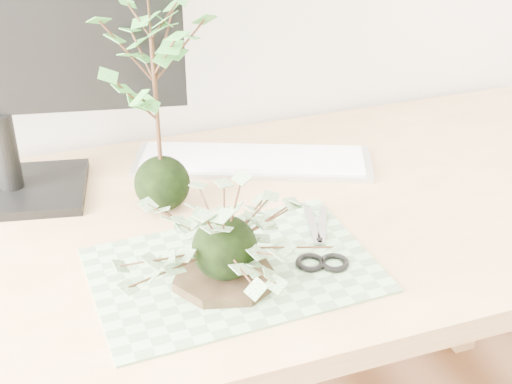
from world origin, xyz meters
TOP-DOWN VIEW (x-y plane):
  - desk at (-0.00, 1.23)m, footprint 1.60×0.70m
  - cutting_mat at (-0.05, 1.09)m, footprint 0.42×0.29m
  - stone_dish at (-0.07, 1.06)m, footprint 0.19×0.19m
  - ivy_kokedama at (-0.07, 1.06)m, footprint 0.34×0.34m
  - maple_kokedama at (-0.11, 1.31)m, footprint 0.24×0.24m
  - keyboard at (0.09, 1.41)m, footprint 0.46×0.29m
  - scissors at (0.09, 1.08)m, footprint 0.09×0.19m

SIDE VIEW (x-z plane):
  - desk at x=0.00m, z-range 0.28..1.02m
  - cutting_mat at x=-0.05m, z-range 0.74..0.74m
  - scissors at x=0.09m, z-range 0.74..0.75m
  - keyboard at x=0.09m, z-range 0.74..0.76m
  - stone_dish at x=-0.07m, z-range 0.74..0.76m
  - ivy_kokedama at x=-0.07m, z-range 0.76..0.94m
  - maple_kokedama at x=-0.11m, z-range 0.82..1.21m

